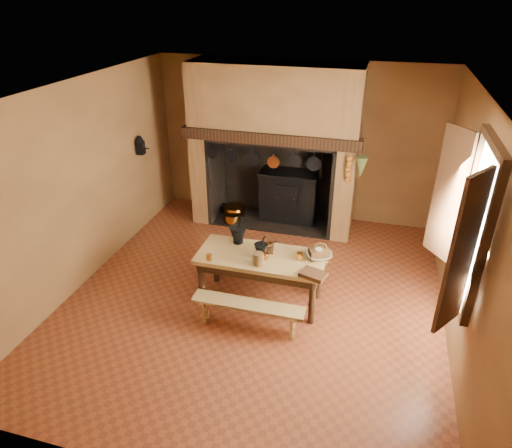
{
  "coord_description": "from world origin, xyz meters",
  "views": [
    {
      "loc": [
        1.4,
        -4.98,
        3.86
      ],
      "look_at": [
        -0.07,
        0.3,
        0.98
      ],
      "focal_mm": 32.0,
      "sensor_mm": 36.0,
      "label": 1
    }
  ],
  "objects_px": {
    "mixing_bowl": "(319,255)",
    "wicker_basket": "(319,253)",
    "iron_range": "(289,195)",
    "work_table": "(261,263)",
    "bench_front": "(248,310)",
    "coffee_grinder": "(270,248)"
  },
  "relations": [
    {
      "from": "bench_front",
      "to": "mixing_bowl",
      "type": "bearing_deg",
      "value": 45.63
    },
    {
      "from": "work_table",
      "to": "wicker_basket",
      "type": "distance_m",
      "value": 0.77
    },
    {
      "from": "iron_range",
      "to": "coffee_grinder",
      "type": "xyz_separation_m",
      "value": [
        0.23,
        -2.4,
        0.31
      ]
    },
    {
      "from": "mixing_bowl",
      "to": "wicker_basket",
      "type": "bearing_deg",
      "value": -90.0
    },
    {
      "from": "coffee_grinder",
      "to": "wicker_basket",
      "type": "bearing_deg",
      "value": -8.08
    },
    {
      "from": "work_table",
      "to": "wicker_basket",
      "type": "height_order",
      "value": "wicker_basket"
    },
    {
      "from": "mixing_bowl",
      "to": "wicker_basket",
      "type": "xyz_separation_m",
      "value": [
        -0.0,
        -0.0,
        0.04
      ]
    },
    {
      "from": "coffee_grinder",
      "to": "wicker_basket",
      "type": "distance_m",
      "value": 0.65
    },
    {
      "from": "coffee_grinder",
      "to": "iron_range",
      "type": "bearing_deg",
      "value": 84.8
    },
    {
      "from": "mixing_bowl",
      "to": "iron_range",
      "type": "bearing_deg",
      "value": 110.26
    },
    {
      "from": "bench_front",
      "to": "wicker_basket",
      "type": "distance_m",
      "value": 1.16
    },
    {
      "from": "mixing_bowl",
      "to": "bench_front",
      "type": "bearing_deg",
      "value": -134.37
    },
    {
      "from": "iron_range",
      "to": "bench_front",
      "type": "bearing_deg",
      "value": -87.45
    },
    {
      "from": "coffee_grinder",
      "to": "mixing_bowl",
      "type": "relative_size",
      "value": 0.54
    },
    {
      "from": "work_table",
      "to": "wicker_basket",
      "type": "relative_size",
      "value": 5.62
    },
    {
      "from": "work_table",
      "to": "coffee_grinder",
      "type": "xyz_separation_m",
      "value": [
        0.09,
        0.11,
        0.18
      ]
    },
    {
      "from": "iron_range",
      "to": "work_table",
      "type": "height_order",
      "value": "iron_range"
    },
    {
      "from": "iron_range",
      "to": "mixing_bowl",
      "type": "height_order",
      "value": "iron_range"
    },
    {
      "from": "bench_front",
      "to": "wicker_basket",
      "type": "relative_size",
      "value": 4.74
    },
    {
      "from": "iron_range",
      "to": "coffee_grinder",
      "type": "bearing_deg",
      "value": -84.6
    },
    {
      "from": "work_table",
      "to": "mixing_bowl",
      "type": "height_order",
      "value": "mixing_bowl"
    },
    {
      "from": "coffee_grinder",
      "to": "work_table",
      "type": "bearing_deg",
      "value": -138.93
    }
  ]
}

